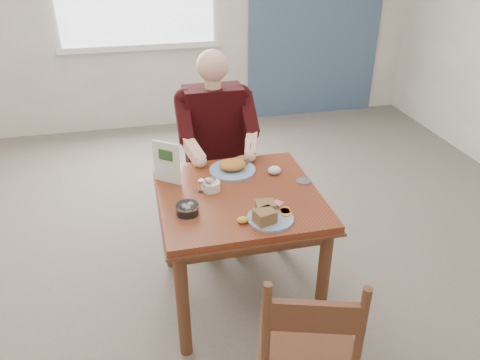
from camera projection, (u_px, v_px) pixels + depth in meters
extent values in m
plane|color=#60594E|center=(239.00, 293.00, 3.02)|extent=(6.00, 6.00, 0.00)
ellipsoid|color=gold|center=(243.00, 220.00, 2.39)|extent=(0.07, 0.05, 0.03)
ellipsoid|color=white|center=(274.00, 170.00, 2.85)|extent=(0.10, 0.09, 0.05)
cylinder|color=silver|center=(304.00, 181.00, 2.77)|extent=(0.11, 0.11, 0.01)
cube|color=white|center=(141.00, 47.00, 5.02)|extent=(1.72, 0.04, 0.06)
cube|color=brown|center=(239.00, 196.00, 2.67)|extent=(0.90, 0.90, 0.04)
cube|color=brown|center=(239.00, 200.00, 2.68)|extent=(0.92, 0.92, 0.01)
cylinder|color=brown|center=(183.00, 304.00, 2.44)|extent=(0.07, 0.07, 0.71)
cylinder|color=brown|center=(323.00, 281.00, 2.60)|extent=(0.07, 0.07, 0.71)
cylinder|color=brown|center=(168.00, 222.00, 3.11)|extent=(0.07, 0.07, 0.71)
cylinder|color=brown|center=(281.00, 208.00, 3.26)|extent=(0.07, 0.07, 0.71)
cube|color=brown|center=(256.00, 246.00, 2.37)|extent=(0.80, 0.03, 0.08)
cube|color=brown|center=(225.00, 175.00, 3.03)|extent=(0.80, 0.03, 0.08)
cube|color=brown|center=(171.00, 215.00, 2.63)|extent=(0.03, 0.80, 0.08)
cube|color=brown|center=(302.00, 199.00, 2.78)|extent=(0.03, 0.80, 0.08)
cylinder|color=brown|center=(197.00, 220.00, 3.36)|extent=(0.04, 0.04, 0.45)
cylinder|color=brown|center=(245.00, 213.00, 3.43)|extent=(0.04, 0.04, 0.45)
cylinder|color=brown|center=(190.00, 195.00, 3.67)|extent=(0.04, 0.04, 0.45)
cylinder|color=brown|center=(235.00, 189.00, 3.74)|extent=(0.04, 0.04, 0.45)
cube|color=brown|center=(216.00, 176.00, 3.44)|extent=(0.42, 0.42, 0.03)
cylinder|color=brown|center=(187.00, 139.00, 3.44)|extent=(0.04, 0.04, 0.50)
cylinder|color=brown|center=(234.00, 135.00, 3.51)|extent=(0.04, 0.04, 0.50)
cube|color=brown|center=(210.00, 124.00, 3.43)|extent=(0.38, 0.03, 0.14)
cylinder|color=brown|center=(265.00, 346.00, 2.36)|extent=(0.05, 0.05, 0.45)
cylinder|color=brown|center=(337.00, 350.00, 2.34)|extent=(0.05, 0.05, 0.45)
cube|color=brown|center=(306.00, 342.00, 2.08)|extent=(0.52, 0.52, 0.03)
cylinder|color=brown|center=(266.00, 333.00, 1.82)|extent=(0.04, 0.04, 0.50)
cylinder|color=brown|center=(360.00, 338.00, 1.80)|extent=(0.04, 0.04, 0.50)
cube|color=brown|center=(314.00, 317.00, 1.76)|extent=(0.37, 0.14, 0.14)
cube|color=tan|center=(205.00, 176.00, 3.28)|extent=(0.13, 0.38, 0.12)
cube|color=tan|center=(233.00, 173.00, 3.32)|extent=(0.13, 0.38, 0.12)
cube|color=tan|center=(210.00, 226.00, 3.27)|extent=(0.10, 0.10, 0.48)
cube|color=tan|center=(238.00, 222.00, 3.31)|extent=(0.10, 0.10, 0.48)
cube|color=black|center=(214.00, 127.00, 3.28)|extent=(0.40, 0.22, 0.58)
sphere|color=black|center=(185.00, 99.00, 3.14)|extent=(0.15, 0.15, 0.15)
sphere|color=black|center=(240.00, 95.00, 3.21)|extent=(0.15, 0.15, 0.15)
cylinder|color=#E2A88F|center=(213.00, 85.00, 3.11)|extent=(0.11, 0.11, 0.08)
sphere|color=#E2A88F|center=(212.00, 66.00, 3.05)|extent=(0.21, 0.21, 0.21)
cube|color=black|center=(184.00, 120.00, 3.08)|extent=(0.09, 0.29, 0.27)
cube|color=black|center=(248.00, 114.00, 3.17)|extent=(0.09, 0.29, 0.27)
sphere|color=black|center=(187.00, 140.00, 3.03)|extent=(0.09, 0.09, 0.09)
sphere|color=black|center=(252.00, 134.00, 3.12)|extent=(0.09, 0.09, 0.09)
cube|color=#E2A88F|center=(193.00, 151.00, 2.98)|extent=(0.14, 0.23, 0.14)
cube|color=#E2A88F|center=(251.00, 145.00, 3.05)|extent=(0.14, 0.23, 0.14)
sphere|color=#E2A88F|center=(201.00, 161.00, 2.92)|extent=(0.08, 0.08, 0.08)
sphere|color=#E2A88F|center=(250.00, 156.00, 2.99)|extent=(0.08, 0.08, 0.08)
cylinder|color=silver|center=(250.00, 149.00, 2.96)|extent=(0.01, 0.05, 0.12)
cylinder|color=white|center=(270.00, 218.00, 2.42)|extent=(0.28, 0.28, 0.01)
cube|color=#A48849|center=(265.00, 216.00, 2.36)|extent=(0.12, 0.11, 0.07)
cube|color=#A48849|center=(265.00, 208.00, 2.43)|extent=(0.11, 0.10, 0.07)
cylinder|color=orange|center=(286.00, 213.00, 2.44)|extent=(0.06, 0.06, 0.01)
cylinder|color=orange|center=(285.00, 211.00, 2.46)|extent=(0.07, 0.07, 0.01)
cylinder|color=orange|center=(284.00, 209.00, 2.48)|extent=(0.08, 0.08, 0.01)
cube|color=#DA6792|center=(278.00, 205.00, 2.50)|extent=(0.07, 0.07, 0.03)
cylinder|color=white|center=(232.00, 170.00, 2.89)|extent=(0.38, 0.38, 0.02)
ellipsoid|color=gold|center=(232.00, 165.00, 2.87)|extent=(0.21, 0.19, 0.06)
cube|color=#A48849|center=(239.00, 162.00, 2.92)|extent=(0.12, 0.10, 0.04)
cylinder|color=white|center=(211.00, 186.00, 2.68)|extent=(0.13, 0.13, 0.05)
cube|color=pink|center=(209.00, 181.00, 2.65)|extent=(0.04, 0.03, 0.03)
cube|color=#6699D8|center=(213.00, 179.00, 2.67)|extent=(0.04, 0.01, 0.03)
cube|color=#EAD159|center=(212.00, 182.00, 2.65)|extent=(0.03, 0.04, 0.03)
cube|color=white|center=(207.00, 180.00, 2.66)|extent=(0.04, 0.02, 0.03)
cylinder|color=white|center=(201.00, 187.00, 2.66)|extent=(0.03, 0.03, 0.06)
cylinder|color=silver|center=(201.00, 181.00, 2.64)|extent=(0.03, 0.03, 0.01)
cylinder|color=white|center=(209.00, 186.00, 2.67)|extent=(0.03, 0.03, 0.06)
cylinder|color=silver|center=(209.00, 180.00, 2.65)|extent=(0.03, 0.03, 0.01)
cylinder|color=white|center=(188.00, 209.00, 2.46)|extent=(0.13, 0.13, 0.06)
cylinder|color=white|center=(184.00, 207.00, 2.45)|extent=(0.03, 0.03, 0.02)
cylinder|color=white|center=(191.00, 205.00, 2.46)|extent=(0.03, 0.03, 0.02)
cylinder|color=white|center=(188.00, 208.00, 2.44)|extent=(0.03, 0.03, 0.02)
cube|color=white|center=(167.00, 162.00, 2.71)|extent=(0.15, 0.12, 0.26)
cube|color=#2D5926|center=(166.00, 155.00, 2.68)|extent=(0.08, 0.06, 0.06)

